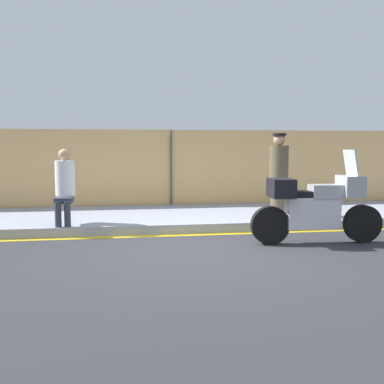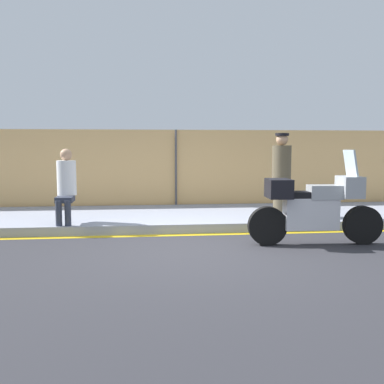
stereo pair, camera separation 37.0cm
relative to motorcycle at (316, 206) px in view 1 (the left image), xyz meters
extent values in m
plane|color=#2D2D33|center=(-1.92, -0.25, -0.62)|extent=(120.00, 120.00, 0.00)
cube|color=#8E93A3|center=(-1.92, 2.48, -0.53)|extent=(43.78, 2.80, 0.17)
cube|color=gold|center=(-1.92, 0.99, -0.61)|extent=(43.78, 0.18, 0.01)
cube|color=#E5B26B|center=(-1.92, 3.97, 0.36)|extent=(41.59, 0.08, 1.96)
cylinder|color=#4C4C51|center=(-1.92, 3.87, 0.36)|extent=(0.05, 0.05, 1.96)
cylinder|color=black|center=(0.80, -0.05, -0.31)|extent=(0.63, 0.18, 0.62)
cylinder|color=black|center=(-0.75, 0.04, -0.31)|extent=(0.63, 0.18, 0.62)
cube|color=silver|center=(-0.05, 0.00, -0.11)|extent=(0.87, 0.33, 0.51)
cube|color=#999EA3|center=(0.16, -0.01, 0.23)|extent=(0.54, 0.34, 0.22)
cube|color=black|center=(-0.15, 0.01, 0.19)|extent=(0.62, 0.31, 0.10)
cube|color=#999EA3|center=(0.56, -0.03, 0.31)|extent=(0.35, 0.49, 0.34)
cube|color=silver|center=(0.56, -0.03, 0.69)|extent=(0.13, 0.43, 0.42)
cube|color=black|center=(-0.58, 0.03, 0.29)|extent=(0.39, 0.52, 0.30)
cylinder|color=brown|center=(0.05, 1.91, -0.09)|extent=(0.31, 0.31, 0.71)
cylinder|color=brown|center=(0.05, 1.91, 0.61)|extent=(0.38, 0.38, 0.71)
sphere|color=tan|center=(0.05, 1.91, 1.09)|extent=(0.24, 0.24, 0.24)
cylinder|color=black|center=(0.05, 1.91, 1.19)|extent=(0.27, 0.27, 0.05)
cylinder|color=#2D3342|center=(-4.19, 1.18, -0.22)|extent=(0.11, 0.11, 0.45)
cylinder|color=#2D3342|center=(-4.03, 1.18, -0.22)|extent=(0.11, 0.11, 0.45)
cube|color=#2D3342|center=(-4.11, 1.41, 0.00)|extent=(0.30, 0.45, 0.10)
cylinder|color=white|center=(-4.11, 1.63, 0.37)|extent=(0.35, 0.35, 0.64)
sphere|color=tan|center=(-4.11, 1.63, 0.80)|extent=(0.22, 0.22, 0.22)
camera|label=1|loc=(-3.08, -6.77, 0.95)|focal=42.00mm
camera|label=2|loc=(-2.71, -6.82, 0.95)|focal=42.00mm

